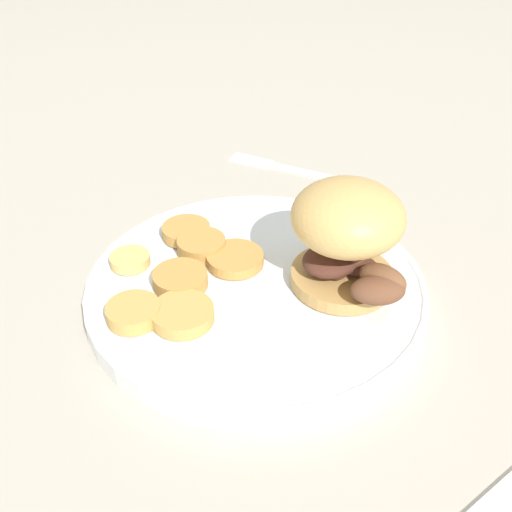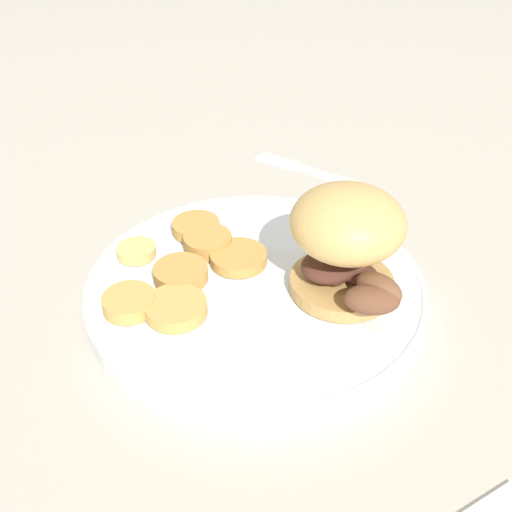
# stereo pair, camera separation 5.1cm
# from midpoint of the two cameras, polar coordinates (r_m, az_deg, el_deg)

# --- Properties ---
(ground_plane) EXTENTS (4.00, 4.00, 0.00)m
(ground_plane) POSITION_cam_midpoint_polar(r_m,az_deg,el_deg) (0.54, 2.72, -3.98)
(ground_plane) COLOR #B2A899
(dinner_plate) EXTENTS (0.30, 0.30, 0.02)m
(dinner_plate) POSITION_cam_midpoint_polar(r_m,az_deg,el_deg) (0.53, 2.75, -3.06)
(dinner_plate) COLOR white
(dinner_plate) RESTS_ON ground_plane
(sandwich) EXTENTS (0.12, 0.09, 0.10)m
(sandwich) POSITION_cam_midpoint_polar(r_m,az_deg,el_deg) (0.50, 11.68, 1.23)
(sandwich) COLOR tan
(sandwich) RESTS_ON dinner_plate
(potato_round_0) EXTENTS (0.05, 0.05, 0.01)m
(potato_round_0) POSITION_cam_midpoint_polar(r_m,az_deg,el_deg) (0.49, -4.67, -5.06)
(potato_round_0) COLOR tan
(potato_round_0) RESTS_ON dinner_plate
(potato_round_1) EXTENTS (0.05, 0.05, 0.01)m
(potato_round_1) POSITION_cam_midpoint_polar(r_m,az_deg,el_deg) (0.59, -3.26, 2.72)
(potato_round_1) COLOR #BC8942
(potato_round_1) RESTS_ON dinner_plate
(potato_round_2) EXTENTS (0.05, 0.05, 0.01)m
(potato_round_2) POSITION_cam_midpoint_polar(r_m,az_deg,el_deg) (0.55, 1.01, -0.23)
(potato_round_2) COLOR #BC8942
(potato_round_2) RESTS_ON dinner_plate
(potato_round_3) EXTENTS (0.04, 0.04, 0.01)m
(potato_round_3) POSITION_cam_midpoint_polar(r_m,az_deg,el_deg) (0.56, -8.77, 0.39)
(potato_round_3) COLOR #DBB766
(potato_round_3) RESTS_ON dinner_plate
(potato_round_4) EXTENTS (0.05, 0.05, 0.01)m
(potato_round_4) POSITION_cam_midpoint_polar(r_m,az_deg,el_deg) (0.53, -4.43, -1.77)
(potato_round_4) COLOR #BC8942
(potato_round_4) RESTS_ON dinner_plate
(potato_round_5) EXTENTS (0.04, 0.04, 0.01)m
(potato_round_5) POSITION_cam_midpoint_polar(r_m,az_deg,el_deg) (0.50, -9.14, -4.49)
(potato_round_5) COLOR tan
(potato_round_5) RESTS_ON dinner_plate
(potato_round_6) EXTENTS (0.05, 0.05, 0.01)m
(potato_round_6) POSITION_cam_midpoint_polar(r_m,az_deg,el_deg) (0.56, -2.02, 1.26)
(potato_round_6) COLOR #BC8942
(potato_round_6) RESTS_ON dinner_plate
(fork) EXTENTS (0.14, 0.12, 0.00)m
(fork) POSITION_cam_midpoint_polar(r_m,az_deg,el_deg) (0.75, 7.30, 8.02)
(fork) COLOR silver
(fork) RESTS_ON ground_plane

